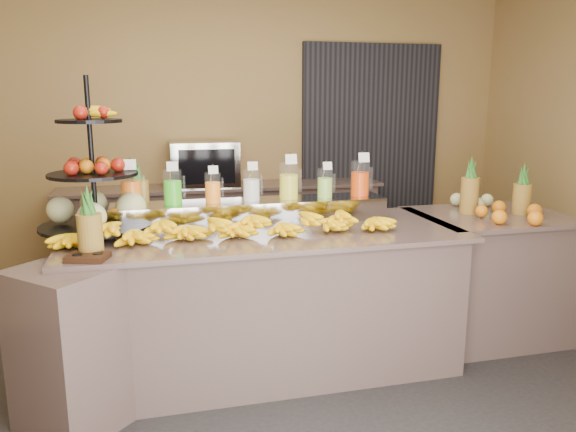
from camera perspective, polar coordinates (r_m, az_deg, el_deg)
name	(u,v)px	position (r m, az deg, el deg)	size (l,w,h in m)	color
ground	(277,388)	(3.64, -1.08, -17.04)	(6.00, 6.00, 0.00)	black
room_envelope	(277,81)	(3.99, -1.17, 13.59)	(6.04, 5.02, 2.82)	olive
buffet_counter	(250,304)	(3.65, -3.84, -8.89)	(2.75, 1.25, 0.93)	#856760
right_counter	(487,275)	(4.45, 19.56, -5.67)	(1.08, 0.88, 0.93)	#856760
back_ledge	(225,231)	(5.55, -6.44, -1.57)	(3.10, 0.55, 0.93)	#856760
pitcher_tray	(252,211)	(3.82, -3.70, 0.48)	(1.85, 0.30, 0.15)	gray
juice_pitcher_orange_a	(131,190)	(3.72, -15.63, 2.61)	(0.13, 0.14, 0.32)	silver
juice_pitcher_green	(173,189)	(3.73, -11.63, 2.70)	(0.12, 0.13, 0.29)	silver
juice_pitcher_orange_b	(213,189)	(3.75, -7.65, 2.71)	(0.11, 0.11, 0.26)	silver
juice_pitcher_milk	(251,187)	(3.79, -3.74, 2.99)	(0.12, 0.12, 0.28)	silver
juice_pitcher_lemon	(289,183)	(3.84, 0.08, 3.37)	(0.13, 0.14, 0.32)	silver
juice_pitcher_lime	(325,185)	(3.92, 3.77, 3.20)	(0.11, 0.11, 0.26)	silver
juice_pitcher_orange_c	(360,180)	(4.00, 7.33, 3.61)	(0.13, 0.14, 0.32)	silver
banana_heap	(233,224)	(3.44, -5.64, -0.77)	(2.07, 0.19, 0.17)	#E9A80B
fruit_stand	(103,195)	(3.65, -18.30, 2.02)	(0.86, 0.86, 0.96)	black
condiment_caddy	(88,257)	(3.13, -19.67, -3.95)	(0.20, 0.15, 0.03)	black
pineapple_left_a	(90,229)	(3.19, -19.49, -1.28)	(0.13, 0.13, 0.39)	brown
pineapple_left_b	(137,198)	(3.87, -15.07, 1.73)	(0.16, 0.16, 0.45)	brown
right_fruit_pile	(502,205)	(4.26, 20.89, 1.04)	(0.50, 0.48, 0.26)	brown
oven_warmer	(204,164)	(5.41, -8.49, 5.28)	(0.63, 0.44, 0.42)	gray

